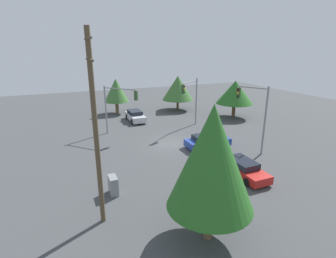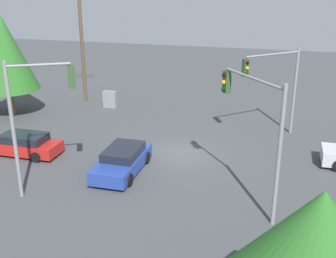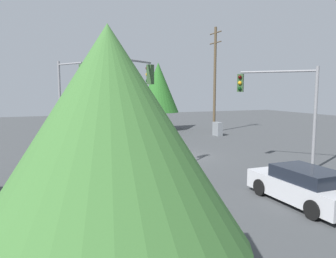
% 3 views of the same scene
% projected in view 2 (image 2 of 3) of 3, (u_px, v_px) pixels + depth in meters
% --- Properties ---
extents(ground_plane, '(80.00, 80.00, 0.00)m').
position_uv_depth(ground_plane, '(179.00, 154.00, 25.09)').
color(ground_plane, '#424447').
extents(sedan_red, '(4.65, 1.88, 1.29)m').
position_uv_depth(sedan_red, '(22.00, 144.00, 24.90)').
color(sedan_red, red).
rests_on(sedan_red, ground_plane).
extents(sedan_blue, '(2.07, 4.62, 1.33)m').
position_uv_depth(sedan_blue, '(122.00, 160.00, 22.65)').
color(sedan_blue, '#233D93').
rests_on(sedan_blue, ground_plane).
extents(traffic_signal_main, '(3.00, 3.63, 6.16)m').
position_uv_depth(traffic_signal_main, '(255.00, 118.00, 18.13)').
color(traffic_signal_main, gray).
rests_on(traffic_signal_main, ground_plane).
extents(traffic_signal_cross, '(2.74, 1.72, 6.58)m').
position_uv_depth(traffic_signal_cross, '(36.00, 107.00, 19.08)').
color(traffic_signal_cross, gray).
rests_on(traffic_signal_cross, ground_plane).
extents(traffic_signal_aux, '(3.34, 3.17, 5.74)m').
position_uv_depth(traffic_signal_aux, '(275.00, 78.00, 26.35)').
color(traffic_signal_aux, gray).
rests_on(traffic_signal_aux, ground_plane).
extents(utility_pole_tall, '(2.20, 0.28, 10.92)m').
position_uv_depth(utility_pole_tall, '(81.00, 32.00, 33.83)').
color(utility_pole_tall, brown).
rests_on(utility_pole_tall, ground_plane).
extents(electrical_cabinet, '(1.08, 0.54, 1.32)m').
position_uv_depth(electrical_cabinet, '(110.00, 99.00, 33.80)').
color(electrical_cabinet, gray).
rests_on(electrical_cabinet, ground_plane).
extents(tree_right, '(5.31, 5.31, 5.38)m').
position_uv_depth(tree_right, '(317.00, 251.00, 10.26)').
color(tree_right, brown).
rests_on(tree_right, ground_plane).
extents(tree_corner, '(4.50, 4.50, 7.43)m').
position_uv_depth(tree_corner, '(5.00, 53.00, 30.62)').
color(tree_corner, brown).
rests_on(tree_corner, ground_plane).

